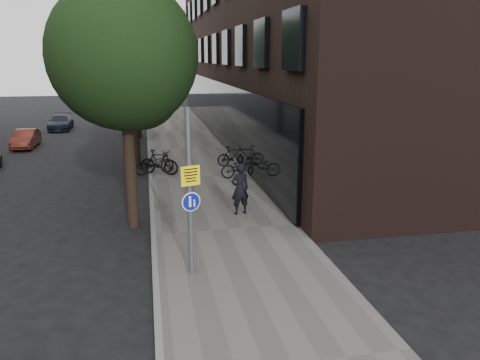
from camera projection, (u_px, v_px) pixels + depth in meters
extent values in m
plane|color=black|center=(241.00, 283.00, 11.22)|extent=(120.00, 120.00, 0.00)
cube|color=#5C5A55|center=(202.00, 178.00, 20.74)|extent=(4.50, 60.00, 0.12)
cube|color=slate|center=(151.00, 180.00, 20.31)|extent=(0.15, 60.00, 0.13)
cylinder|color=black|center=(131.00, 178.00, 14.59)|extent=(0.36, 0.36, 3.20)
sphere|color=black|center=(123.00, 55.00, 13.65)|extent=(4.40, 4.40, 4.40)
sphere|color=black|center=(139.00, 88.00, 14.74)|extent=(2.64, 2.64, 2.64)
cylinder|color=black|center=(136.00, 135.00, 22.65)|extent=(0.36, 0.36, 3.20)
sphere|color=black|center=(131.00, 56.00, 21.71)|extent=(5.00, 5.00, 5.00)
sphere|color=black|center=(141.00, 77.00, 22.80)|extent=(3.00, 3.00, 3.00)
cylinder|color=black|center=(138.00, 113.00, 31.19)|extent=(0.36, 0.36, 3.20)
sphere|color=black|center=(135.00, 56.00, 30.25)|extent=(5.00, 5.00, 5.00)
sphere|color=black|center=(142.00, 72.00, 31.33)|extent=(3.00, 3.00, 3.00)
cylinder|color=#595B5E|center=(190.00, 194.00, 10.98)|extent=(0.13, 0.13, 4.05)
cube|color=yellow|center=(189.00, 175.00, 10.87)|extent=(0.45, 0.17, 0.47)
cylinder|color=navy|center=(190.00, 201.00, 11.03)|extent=(0.40, 0.14, 0.41)
cylinder|color=white|center=(190.00, 201.00, 11.03)|extent=(0.45, 0.15, 0.47)
imported|color=black|center=(240.00, 189.00, 15.58)|extent=(0.71, 0.54, 1.74)
imported|color=black|center=(241.00, 167.00, 20.43)|extent=(1.86, 0.77, 0.95)
imported|color=black|center=(233.00, 156.00, 22.64)|extent=(1.65, 0.59, 0.97)
imported|color=black|center=(154.00, 163.00, 21.10)|extent=(1.98, 1.24, 0.98)
imported|color=black|center=(159.00, 162.00, 20.97)|extent=(1.88, 1.33, 1.11)
imported|color=maroon|center=(26.00, 139.00, 27.82)|extent=(1.17, 3.28, 1.08)
imported|color=black|center=(61.00, 122.00, 34.81)|extent=(1.63, 3.82, 1.10)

